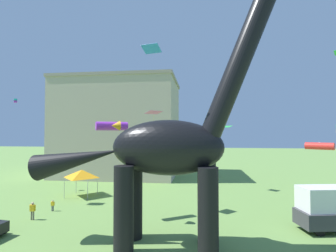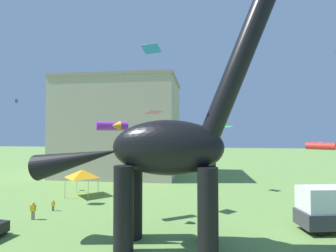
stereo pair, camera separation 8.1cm
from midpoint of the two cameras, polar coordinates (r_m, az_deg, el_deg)
dinosaur_sculpture at (r=16.15m, az=-0.30°, el=-4.86°), size 16.55×3.51×17.30m
parked_box_truck at (r=23.05m, az=33.65°, el=-15.21°), size 5.89×3.07×3.20m
person_near_flyer at (r=26.69m, az=-24.30°, el=-15.73°), size 0.38×0.17×1.01m
person_watching_child at (r=24.80m, az=-27.96°, el=-16.14°), size 0.55×0.24×1.46m
festival_canopy_tent at (r=31.21m, az=-18.63°, el=-10.10°), size 3.15×3.15×3.00m
kite_mid_right at (r=37.39m, az=-30.85°, el=4.89°), size 0.49×0.49×0.49m
kite_mid_center at (r=23.35m, az=-3.08°, el=3.05°), size 1.76×1.75×1.75m
kite_high_right at (r=32.79m, az=13.24°, el=-0.13°), size 1.52×1.48×0.25m
kite_high_left at (r=21.76m, az=-12.18°, el=-0.01°), size 2.64×2.75×0.78m
kite_apex at (r=16.75m, az=-3.64°, el=16.93°), size 1.28×1.03×0.34m
kite_near_high at (r=36.96m, az=31.19°, el=-3.87°), size 3.14×3.30×0.93m
background_building_block at (r=45.29m, az=-10.52°, el=-0.31°), size 19.95×13.94×16.45m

